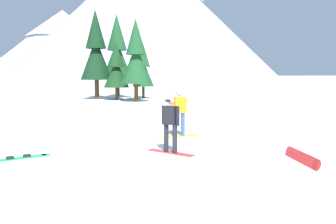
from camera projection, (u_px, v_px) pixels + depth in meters
name	position (u px, v px, depth m)	size (l,w,h in m)	color
ground_plane	(120.00, 164.00, 9.26)	(800.00, 800.00, 0.00)	white
snowboarder_foreground	(170.00, 124.00, 10.42)	(1.26, 1.39, 1.72)	red
snowboarder_midground	(179.00, 112.00, 13.18)	(1.58, 0.45, 1.80)	yellow
loose_snowboard_far_spare	(302.00, 157.00, 9.35)	(0.38, 1.86, 0.29)	red
loose_snowboard_near_right	(19.00, 158.00, 9.80)	(1.78, 0.84, 0.09)	#19B259
pine_tree_young	(143.00, 68.00, 33.57)	(2.12, 2.12, 5.42)	#472D19
pine_tree_broad	(136.00, 57.00, 29.53)	(2.67, 2.67, 7.13)	#472D19
pine_tree_slender	(117.00, 52.00, 34.89)	(3.10, 3.10, 8.42)	#472D19
pine_tree_short	(96.00, 51.00, 32.55)	(2.99, 2.99, 8.44)	#472D19
pine_tree_twin	(116.00, 68.00, 31.46)	(2.34, 2.34, 5.35)	#472D19
peak_central_summit	(63.00, 43.00, 237.64)	(109.52, 109.52, 45.84)	#B2B7C6
peak_west_ridge	(144.00, 11.00, 203.78)	(157.00, 157.00, 76.26)	#9EA3B2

